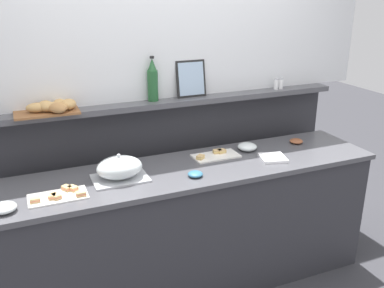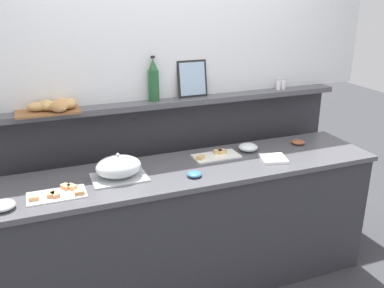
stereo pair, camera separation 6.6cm
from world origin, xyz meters
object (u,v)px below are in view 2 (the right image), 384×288
(sandwich_platter_rear, at_px, (58,194))
(condiment_bowl_cream, at_px, (194,174))
(glass_bowl_medium, at_px, (248,147))
(napkin_stack, at_px, (273,159))
(glass_bowl_large, at_px, (3,206))
(sandwich_platter_front, at_px, (216,155))
(condiment_bowl_teal, at_px, (298,142))
(serving_cloche, at_px, (119,168))
(salt_shaker, at_px, (279,84))
(pepper_shaker, at_px, (283,84))
(bread_basket, at_px, (54,106))
(wine_bottle_green, at_px, (154,81))
(framed_picture, at_px, (192,79))

(sandwich_platter_rear, distance_m, condiment_bowl_cream, 0.83)
(glass_bowl_medium, height_order, napkin_stack, glass_bowl_medium)
(glass_bowl_large, distance_m, napkin_stack, 1.73)
(sandwich_platter_front, bearing_deg, glass_bowl_large, -168.51)
(condiment_bowl_teal, bearing_deg, serving_cloche, -175.27)
(salt_shaker, xyz_separation_m, pepper_shaker, (0.04, 0.00, 0.00))
(bread_basket, bearing_deg, wine_bottle_green, 4.74)
(glass_bowl_large, bearing_deg, framed_picture, 24.63)
(sandwich_platter_rear, bearing_deg, serving_cloche, 15.80)
(wine_bottle_green, xyz_separation_m, pepper_shaker, (1.06, -0.03, -0.10))
(sandwich_platter_front, distance_m, bread_basket, 1.14)
(serving_cloche, height_order, wine_bottle_green, wine_bottle_green)
(salt_shaker, relative_size, framed_picture, 0.33)
(sandwich_platter_rear, height_order, napkin_stack, sandwich_platter_rear)
(sandwich_platter_rear, height_order, wine_bottle_green, wine_bottle_green)
(sandwich_platter_front, height_order, salt_shaker, salt_shaker)
(sandwich_platter_front, xyz_separation_m, napkin_stack, (0.35, -0.20, 0.00))
(sandwich_platter_front, bearing_deg, framed_picture, 98.24)
(condiment_bowl_teal, distance_m, framed_picture, 0.94)
(glass_bowl_medium, distance_m, condiment_bowl_teal, 0.42)
(pepper_shaker, height_order, framed_picture, framed_picture)
(condiment_bowl_teal, height_order, pepper_shaker, pepper_shaker)
(glass_bowl_medium, relative_size, condiment_bowl_cream, 1.48)
(sandwich_platter_front, height_order, condiment_bowl_cream, sandwich_platter_front)
(napkin_stack, bearing_deg, serving_cloche, 175.11)
(condiment_bowl_teal, distance_m, pepper_shaker, 0.49)
(glass_bowl_medium, height_order, condiment_bowl_cream, glass_bowl_medium)
(framed_picture, bearing_deg, wine_bottle_green, -177.65)
(glass_bowl_large, distance_m, salt_shaker, 2.16)
(wine_bottle_green, distance_m, pepper_shaker, 1.06)
(bread_basket, distance_m, framed_picture, 0.99)
(bread_basket, bearing_deg, pepper_shaker, 1.01)
(pepper_shaker, relative_size, framed_picture, 0.33)
(sandwich_platter_front, xyz_separation_m, bread_basket, (-1.03, 0.26, 0.40))
(salt_shaker, distance_m, framed_picture, 0.72)
(sandwich_platter_front, height_order, condiment_bowl_teal, same)
(sandwich_platter_front, distance_m, serving_cloche, 0.73)
(sandwich_platter_front, xyz_separation_m, glass_bowl_large, (-1.38, -0.28, 0.01))
(condiment_bowl_teal, height_order, salt_shaker, salt_shaker)
(condiment_bowl_cream, height_order, wine_bottle_green, wine_bottle_green)
(sandwich_platter_front, distance_m, glass_bowl_medium, 0.27)
(condiment_bowl_teal, distance_m, wine_bottle_green, 1.19)
(napkin_stack, bearing_deg, framed_picture, 126.65)
(napkin_stack, bearing_deg, wine_bottle_green, 143.16)
(glass_bowl_large, relative_size, pepper_shaker, 1.48)
(sandwich_platter_front, distance_m, glass_bowl_large, 1.41)
(condiment_bowl_cream, distance_m, condiment_bowl_teal, 0.99)
(sandwich_platter_rear, bearing_deg, glass_bowl_large, -167.79)
(wine_bottle_green, bearing_deg, bread_basket, -175.26)
(condiment_bowl_cream, relative_size, pepper_shaker, 1.10)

